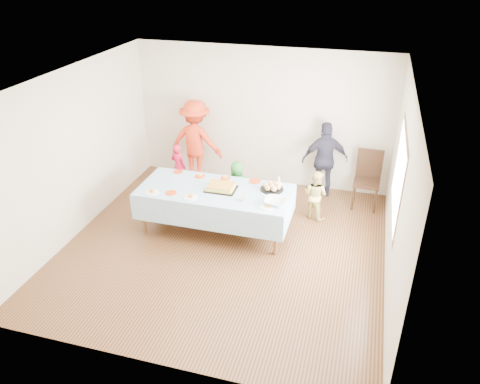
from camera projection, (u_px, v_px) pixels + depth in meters
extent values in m
plane|color=#402612|center=(225.00, 246.00, 7.56)|extent=(5.00, 5.00, 0.00)
cube|color=beige|center=(262.00, 117.00, 9.05)|extent=(5.00, 0.04, 2.70)
cube|color=beige|center=(150.00, 272.00, 4.80)|extent=(5.00, 0.04, 2.70)
cube|color=beige|center=(75.00, 153.00, 7.52)|extent=(0.04, 5.00, 2.70)
cube|color=beige|center=(399.00, 193.00, 6.33)|extent=(0.04, 5.00, 2.70)
cube|color=white|center=(222.00, 80.00, 6.29)|extent=(5.00, 5.00, 0.04)
cube|color=#472B16|center=(398.00, 176.00, 6.43)|extent=(0.03, 1.75, 1.35)
cylinder|color=brown|center=(143.00, 214.00, 7.73)|extent=(0.06, 0.06, 0.73)
cylinder|color=brown|center=(276.00, 235.00, 7.20)|extent=(0.06, 0.06, 0.73)
cylinder|color=brown|center=(164.00, 192.00, 8.45)|extent=(0.06, 0.06, 0.73)
cylinder|color=brown|center=(286.00, 208.00, 7.91)|extent=(0.06, 0.06, 0.73)
cube|color=brown|center=(215.00, 191.00, 7.64)|extent=(2.40, 1.00, 0.04)
cube|color=white|center=(215.00, 190.00, 7.63)|extent=(2.50, 1.10, 0.01)
cube|color=black|center=(221.00, 189.00, 7.63)|extent=(0.49, 0.38, 0.01)
cube|color=#F6E65D|center=(221.00, 187.00, 7.61)|extent=(0.42, 0.31, 0.06)
cube|color=#AB6427|center=(221.00, 185.00, 7.59)|extent=(0.42, 0.31, 0.01)
cylinder|color=black|center=(272.00, 189.00, 7.62)|extent=(0.38, 0.38, 0.02)
sphere|color=tan|center=(278.00, 187.00, 7.56)|extent=(0.09, 0.09, 0.09)
sphere|color=tan|center=(276.00, 184.00, 7.65)|extent=(0.09, 0.09, 0.09)
sphere|color=tan|center=(270.00, 183.00, 7.67)|extent=(0.09, 0.09, 0.09)
sphere|color=tan|center=(266.00, 185.00, 7.61)|extent=(0.09, 0.09, 0.09)
sphere|color=tan|center=(268.00, 188.00, 7.53)|extent=(0.09, 0.09, 0.09)
sphere|color=tan|center=(274.00, 189.00, 7.50)|extent=(0.09, 0.09, 0.09)
sphere|color=tan|center=(272.00, 186.00, 7.59)|extent=(0.09, 0.09, 0.09)
imported|color=silver|center=(275.00, 202.00, 7.18)|extent=(0.34, 0.34, 0.08)
cone|color=white|center=(279.00, 180.00, 7.75)|extent=(0.10, 0.10, 0.18)
cylinder|color=red|center=(178.00, 172.00, 8.21)|extent=(0.17, 0.17, 0.01)
cylinder|color=red|center=(200.00, 176.00, 8.05)|extent=(0.17, 0.17, 0.01)
cylinder|color=red|center=(225.00, 178.00, 7.98)|extent=(0.16, 0.16, 0.01)
cylinder|color=red|center=(255.00, 181.00, 7.88)|extent=(0.20, 0.20, 0.01)
cylinder|color=red|center=(171.00, 193.00, 7.51)|extent=(0.18, 0.18, 0.01)
cylinder|color=white|center=(152.00, 193.00, 7.52)|extent=(0.23, 0.23, 0.01)
cylinder|color=white|center=(191.00, 197.00, 7.38)|extent=(0.22, 0.22, 0.01)
cylinder|color=white|center=(267.00, 207.00, 7.11)|extent=(0.20, 0.20, 0.01)
cylinder|color=black|center=(353.00, 198.00, 8.49)|extent=(0.04, 0.04, 0.47)
cylinder|color=black|center=(375.00, 202.00, 8.38)|extent=(0.04, 0.04, 0.47)
cylinder|color=black|center=(355.00, 189.00, 8.82)|extent=(0.04, 0.04, 0.47)
cylinder|color=black|center=(377.00, 192.00, 8.71)|extent=(0.04, 0.04, 0.47)
cube|color=black|center=(367.00, 183.00, 8.48)|extent=(0.48, 0.48, 0.05)
cube|color=black|center=(370.00, 163.00, 8.52)|extent=(0.46, 0.06, 0.55)
imported|color=#DF1B42|center=(179.00, 166.00, 9.16)|extent=(0.39, 0.31, 0.93)
imported|color=#287A2B|center=(237.00, 186.00, 8.40)|extent=(0.54, 0.44, 0.95)
imported|color=#D5C463|center=(315.00, 195.00, 8.15)|extent=(0.54, 0.48, 0.90)
imported|color=red|center=(196.00, 141.00, 9.34)|extent=(1.12, 0.68, 1.67)
imported|color=#2D2C3D|center=(325.00, 160.00, 8.77)|extent=(0.93, 0.59, 1.48)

